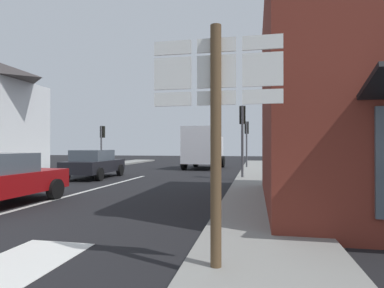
{
  "coord_description": "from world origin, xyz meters",
  "views": [
    {
      "loc": [
        6.11,
        -4.88,
        1.66
      ],
      "look_at": [
        2.39,
        13.86,
        1.8
      ],
      "focal_mm": 29.86,
      "sensor_mm": 36.0,
      "label": 1
    }
  ],
  "objects_px": {
    "sedan_far": "(94,164)",
    "delivery_truck": "(204,147)",
    "traffic_light_far_left": "(102,137)",
    "traffic_light_far_right": "(247,134)",
    "route_sign_post": "(216,119)",
    "traffic_light_near_right": "(242,125)"
  },
  "relations": [
    {
      "from": "sedan_far",
      "to": "delivery_truck",
      "type": "relative_size",
      "value": 0.84
    },
    {
      "from": "traffic_light_far_left",
      "to": "traffic_light_far_right",
      "type": "xyz_separation_m",
      "value": [
        10.97,
        1.18,
        0.2
      ]
    },
    {
      "from": "route_sign_post",
      "to": "traffic_light_near_right",
      "type": "bearing_deg",
      "value": 90.66
    },
    {
      "from": "delivery_truck",
      "to": "traffic_light_far_left",
      "type": "height_order",
      "value": "traffic_light_far_left"
    },
    {
      "from": "traffic_light_far_left",
      "to": "traffic_light_far_right",
      "type": "relative_size",
      "value": 0.93
    },
    {
      "from": "delivery_truck",
      "to": "route_sign_post",
      "type": "xyz_separation_m",
      "value": [
        3.29,
        -19.47,
        0.35
      ]
    },
    {
      "from": "sedan_far",
      "to": "traffic_light_near_right",
      "type": "height_order",
      "value": "traffic_light_near_right"
    },
    {
      "from": "traffic_light_far_left",
      "to": "traffic_light_near_right",
      "type": "distance_m",
      "value": 12.83
    },
    {
      "from": "delivery_truck",
      "to": "sedan_far",
      "type": "bearing_deg",
      "value": -118.97
    },
    {
      "from": "sedan_far",
      "to": "traffic_light_far_right",
      "type": "height_order",
      "value": "traffic_light_far_right"
    },
    {
      "from": "traffic_light_far_left",
      "to": "traffic_light_near_right",
      "type": "relative_size",
      "value": 0.88
    },
    {
      "from": "sedan_far",
      "to": "traffic_light_near_right",
      "type": "xyz_separation_m",
      "value": [
        7.65,
        0.74,
        1.97
      ]
    },
    {
      "from": "sedan_far",
      "to": "traffic_light_far_right",
      "type": "distance_m",
      "value": 11.63
    },
    {
      "from": "route_sign_post",
      "to": "traffic_light_far_right",
      "type": "bearing_deg",
      "value": 90.4
    },
    {
      "from": "delivery_truck",
      "to": "traffic_light_near_right",
      "type": "distance_m",
      "value": 8.1
    },
    {
      "from": "traffic_light_far_left",
      "to": "traffic_light_far_right",
      "type": "bearing_deg",
      "value": 6.13
    },
    {
      "from": "route_sign_post",
      "to": "traffic_light_far_left",
      "type": "distance_m",
      "value": 21.78
    },
    {
      "from": "route_sign_post",
      "to": "traffic_light_near_right",
      "type": "relative_size",
      "value": 0.87
    },
    {
      "from": "sedan_far",
      "to": "delivery_truck",
      "type": "bearing_deg",
      "value": 61.03
    },
    {
      "from": "route_sign_post",
      "to": "traffic_light_near_right",
      "type": "height_order",
      "value": "traffic_light_near_right"
    },
    {
      "from": "sedan_far",
      "to": "delivery_truck",
      "type": "height_order",
      "value": "delivery_truck"
    },
    {
      "from": "sedan_far",
      "to": "route_sign_post",
      "type": "height_order",
      "value": "route_sign_post"
    }
  ]
}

